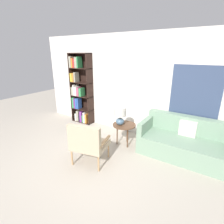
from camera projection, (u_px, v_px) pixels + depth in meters
The scene contains 7 objects.
ground_plane at pixel (86, 167), 3.53m from camera, with size 14.00×14.00×0.00m, color #B2A899.
wall_back at pixel (135, 86), 4.69m from camera, with size 6.40×0.08×2.70m.
bookshelf at pixel (80, 92), 5.59m from camera, with size 0.73×0.30×2.19m.
armchair at pixel (88, 142), 3.49m from camera, with size 0.79×0.74×0.91m.
couch at pixel (185, 143), 3.88m from camera, with size 1.89×0.91×0.84m.
side_table at pixel (124, 126), 4.27m from camera, with size 0.56×0.56×0.54m.
table_lamp at pixel (120, 114), 4.16m from camera, with size 0.29×0.29×0.44m.
Camera 1 is at (2.05, -2.22, 2.21)m, focal length 28.00 mm.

